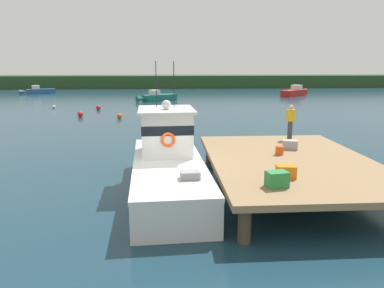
{
  "coord_description": "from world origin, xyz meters",
  "views": [
    {
      "loc": [
        0.2,
        -13.04,
        4.71
      ],
      "look_at": [
        1.2,
        1.94,
        1.4
      ],
      "focal_mm": 34.25,
      "sensor_mm": 36.0,
      "label": 1
    }
  ],
  "objects_px": {
    "moored_boat_far_right": "(157,97)",
    "deckhand_by_the_boat": "(290,121)",
    "crate_stack_near_edge": "(290,145)",
    "moored_boat_outer_mooring": "(295,92)",
    "bait_bucket": "(280,150)",
    "mooring_buoy_inshore": "(98,107)",
    "crate_stack_mid_dock": "(286,171)",
    "mooring_buoy_outer": "(54,107)",
    "moored_boat_near_channel": "(38,91)",
    "mooring_buoy_spare_mooring": "(80,114)",
    "main_fishing_boat": "(168,162)",
    "mooring_buoy_channel_marker": "(120,116)",
    "crate_single_far": "(277,179)"
  },
  "relations": [
    {
      "from": "crate_stack_mid_dock",
      "to": "mooring_buoy_spare_mooring",
      "type": "height_order",
      "value": "crate_stack_mid_dock"
    },
    {
      "from": "crate_single_far",
      "to": "mooring_buoy_spare_mooring",
      "type": "distance_m",
      "value": 25.91
    },
    {
      "from": "crate_single_far",
      "to": "mooring_buoy_channel_marker",
      "type": "height_order",
      "value": "crate_single_far"
    },
    {
      "from": "bait_bucket",
      "to": "moored_boat_far_right",
      "type": "bearing_deg",
      "value": 99.61
    },
    {
      "from": "bait_bucket",
      "to": "deckhand_by_the_boat",
      "type": "xyz_separation_m",
      "value": [
        1.38,
        2.92,
        0.69
      ]
    },
    {
      "from": "main_fishing_boat",
      "to": "crate_single_far",
      "type": "relative_size",
      "value": 16.47
    },
    {
      "from": "mooring_buoy_spare_mooring",
      "to": "mooring_buoy_inshore",
      "type": "bearing_deg",
      "value": 82.48
    },
    {
      "from": "crate_stack_mid_dock",
      "to": "moored_boat_outer_mooring",
      "type": "bearing_deg",
      "value": 70.38
    },
    {
      "from": "moored_boat_outer_mooring",
      "to": "mooring_buoy_inshore",
      "type": "height_order",
      "value": "moored_boat_outer_mooring"
    },
    {
      "from": "mooring_buoy_spare_mooring",
      "to": "crate_stack_mid_dock",
      "type": "bearing_deg",
      "value": -62.87
    },
    {
      "from": "moored_boat_outer_mooring",
      "to": "mooring_buoy_channel_marker",
      "type": "bearing_deg",
      "value": -137.04
    },
    {
      "from": "deckhand_by_the_boat",
      "to": "mooring_buoy_spare_mooring",
      "type": "distance_m",
      "value": 21.65
    },
    {
      "from": "moored_boat_outer_mooring",
      "to": "main_fishing_boat",
      "type": "bearing_deg",
      "value": -115.32
    },
    {
      "from": "mooring_buoy_outer",
      "to": "mooring_buoy_spare_mooring",
      "type": "height_order",
      "value": "mooring_buoy_spare_mooring"
    },
    {
      "from": "crate_stack_mid_dock",
      "to": "mooring_buoy_channel_marker",
      "type": "bearing_deg",
      "value": 110.34
    },
    {
      "from": "moored_boat_far_right",
      "to": "mooring_buoy_inshore",
      "type": "height_order",
      "value": "moored_boat_far_right"
    },
    {
      "from": "mooring_buoy_spare_mooring",
      "to": "moored_boat_outer_mooring",
      "type": "bearing_deg",
      "value": 37.12
    },
    {
      "from": "crate_stack_near_edge",
      "to": "mooring_buoy_spare_mooring",
      "type": "bearing_deg",
      "value": 124.73
    },
    {
      "from": "crate_stack_mid_dock",
      "to": "mooring_buoy_inshore",
      "type": "distance_m",
      "value": 29.79
    },
    {
      "from": "crate_stack_mid_dock",
      "to": "mooring_buoy_channel_marker",
      "type": "relative_size",
      "value": 1.36
    },
    {
      "from": "crate_stack_near_edge",
      "to": "moored_boat_outer_mooring",
      "type": "distance_m",
      "value": 41.44
    },
    {
      "from": "moored_boat_far_right",
      "to": "mooring_buoy_spare_mooring",
      "type": "height_order",
      "value": "moored_boat_far_right"
    },
    {
      "from": "bait_bucket",
      "to": "mooring_buoy_inshore",
      "type": "distance_m",
      "value": 27.38
    },
    {
      "from": "mooring_buoy_spare_mooring",
      "to": "mooring_buoy_channel_marker",
      "type": "bearing_deg",
      "value": -19.08
    },
    {
      "from": "deckhand_by_the_boat",
      "to": "moored_boat_near_channel",
      "type": "bearing_deg",
      "value": 121.14
    },
    {
      "from": "mooring_buoy_channel_marker",
      "to": "moored_boat_far_right",
      "type": "bearing_deg",
      "value": 79.28
    },
    {
      "from": "moored_boat_outer_mooring",
      "to": "mooring_buoy_inshore",
      "type": "xyz_separation_m",
      "value": [
        -26.17,
        -15.18,
        -0.31
      ]
    },
    {
      "from": "bait_bucket",
      "to": "deckhand_by_the_boat",
      "type": "distance_m",
      "value": 3.3
    },
    {
      "from": "crate_stack_mid_dock",
      "to": "mooring_buoy_outer",
      "type": "bearing_deg",
      "value": 118.46
    },
    {
      "from": "mooring_buoy_inshore",
      "to": "mooring_buoy_channel_marker",
      "type": "distance_m",
      "value": 7.07
    },
    {
      "from": "bait_bucket",
      "to": "moored_boat_far_right",
      "type": "xyz_separation_m",
      "value": [
        -5.69,
        33.65,
        -0.88
      ]
    },
    {
      "from": "mooring_buoy_inshore",
      "to": "crate_stack_mid_dock",
      "type": "bearing_deg",
      "value": -68.56
    },
    {
      "from": "bait_bucket",
      "to": "mooring_buoy_inshore",
      "type": "relative_size",
      "value": 0.71
    },
    {
      "from": "crate_stack_mid_dock",
      "to": "mooring_buoy_inshore",
      "type": "xyz_separation_m",
      "value": [
        -10.88,
        27.71,
        -1.15
      ]
    },
    {
      "from": "crate_single_far",
      "to": "mooring_buoy_channel_marker",
      "type": "bearing_deg",
      "value": 108.35
    },
    {
      "from": "bait_bucket",
      "to": "mooring_buoy_outer",
      "type": "height_order",
      "value": "bait_bucket"
    },
    {
      "from": "deckhand_by_the_boat",
      "to": "mooring_buoy_outer",
      "type": "height_order",
      "value": "deckhand_by_the_boat"
    },
    {
      "from": "moored_boat_near_channel",
      "to": "moored_boat_far_right",
      "type": "bearing_deg",
      "value": -33.5
    },
    {
      "from": "crate_stack_mid_dock",
      "to": "bait_bucket",
      "type": "xyz_separation_m",
      "value": [
        0.69,
        2.92,
        -0.03
      ]
    },
    {
      "from": "crate_stack_mid_dock",
      "to": "crate_stack_near_edge",
      "type": "distance_m",
      "value": 4.1
    },
    {
      "from": "main_fishing_boat",
      "to": "moored_boat_near_channel",
      "type": "distance_m",
      "value": 50.8
    },
    {
      "from": "moored_boat_near_channel",
      "to": "deckhand_by_the_boat",
      "type": "bearing_deg",
      "value": -58.86
    },
    {
      "from": "crate_stack_mid_dock",
      "to": "deckhand_by_the_boat",
      "type": "distance_m",
      "value": 6.23
    },
    {
      "from": "moored_boat_near_channel",
      "to": "mooring_buoy_inshore",
      "type": "height_order",
      "value": "moored_boat_near_channel"
    },
    {
      "from": "crate_stack_near_edge",
      "to": "bait_bucket",
      "type": "xyz_separation_m",
      "value": [
        -0.73,
        -0.92,
        -0.02
      ]
    },
    {
      "from": "bait_bucket",
      "to": "mooring_buoy_channel_marker",
      "type": "bearing_deg",
      "value": 115.04
    },
    {
      "from": "bait_bucket",
      "to": "mooring_buoy_channel_marker",
      "type": "height_order",
      "value": "bait_bucket"
    },
    {
      "from": "crate_stack_near_edge",
      "to": "crate_single_far",
      "type": "bearing_deg",
      "value": -112.63
    },
    {
      "from": "moored_boat_far_right",
      "to": "deckhand_by_the_boat",
      "type": "bearing_deg",
      "value": -77.04
    },
    {
      "from": "crate_single_far",
      "to": "moored_boat_outer_mooring",
      "type": "xyz_separation_m",
      "value": [
        15.84,
        43.75,
        -0.88
      ]
    }
  ]
}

